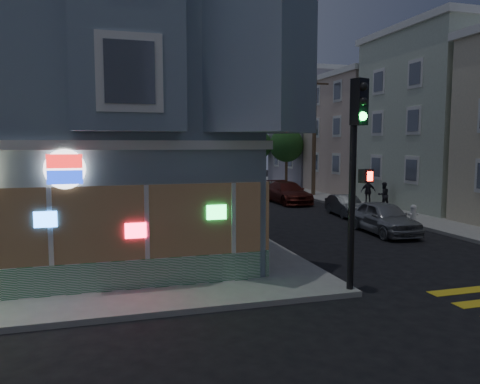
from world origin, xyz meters
name	(u,v)px	position (x,y,z in m)	size (l,w,h in m)	color
ground	(285,341)	(0.00, 0.00, 0.00)	(120.00, 120.00, 0.00)	black
sidewalk_ne	(442,193)	(23.00, 23.00, 0.07)	(24.00, 42.00, 0.15)	gray
corner_building	(32,97)	(-6.00, 10.98, 5.82)	(14.60, 14.60, 11.40)	gray
row_house_b	(476,122)	(19.50, 16.00, 5.40)	(12.00, 8.60, 10.50)	#B1BDA4
row_house_c	(392,137)	(19.50, 25.00, 4.65)	(12.00, 8.60, 9.00)	#C2A596
row_house_d	(339,130)	(19.50, 34.00, 5.40)	(12.00, 8.60, 10.50)	#958E9C
utility_pole	(314,134)	(12.00, 24.00, 4.80)	(2.20, 0.30, 9.00)	#4C3826
street_tree_near	(287,145)	(12.20, 30.00, 3.94)	(3.00, 3.00, 5.30)	#4C3826
street_tree_far	(258,145)	(12.20, 38.00, 3.94)	(3.00, 3.00, 5.30)	#4C3826
pedestrian_a	(383,195)	(13.00, 16.19, 0.93)	(0.76, 0.59, 1.55)	black
pedestrian_b	(368,191)	(13.00, 17.91, 0.97)	(0.96, 0.40, 1.64)	black
parked_car_a	(384,218)	(8.60, 9.51, 0.73)	(1.72, 4.28, 1.46)	#95989C
parked_car_b	(346,206)	(9.59, 14.71, 0.58)	(1.23, 3.53, 1.16)	#3E4144
parked_car_c	(287,193)	(8.60, 20.91, 0.73)	(2.04, 5.03, 1.46)	#521912
parked_car_d	(254,184)	(8.60, 28.28, 0.72)	(2.37, 5.15, 1.43)	#9DA4A7
traffic_signal	(357,149)	(2.82, 2.16, 3.90)	(0.70, 0.62, 5.55)	black
fire_hydrant	(413,213)	(11.30, 11.02, 0.62)	(0.51, 0.29, 0.88)	white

